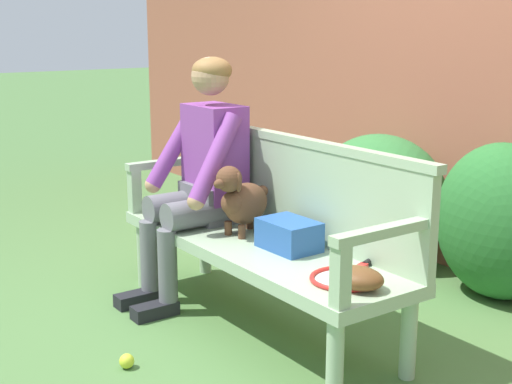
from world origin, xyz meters
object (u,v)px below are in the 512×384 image
Objects in this scene: dog_on_bench at (241,200)px; tennis_ball at (127,361)px; tennis_racket at (347,277)px; baseball_glove at (358,278)px; sports_bag at (289,235)px; person_seated at (201,171)px; garden_bench at (256,253)px.

dog_on_bench is 5.53× the size of tennis_ball.
dog_on_bench is 0.63× the size of tennis_racket.
baseball_glove is (0.90, -0.05, -0.14)m from dog_on_bench.
baseball_glove is at bearing -9.43° from sports_bag.
dog_on_bench is at bearing 160.25° from baseball_glove.
dog_on_bench is at bearing 105.02° from tennis_ball.
baseball_glove is 1.08m from tennis_ball.
tennis_ball is at bearing -128.57° from tennis_racket.
person_seated is at bearing 126.87° from tennis_ball.
baseball_glove is (1.23, -0.02, -0.23)m from person_seated.
garden_bench is 0.58m from person_seated.
garden_bench is at bearing 160.65° from baseball_glove.
tennis_ball is (0.54, -0.71, -0.67)m from person_seated.
tennis_ball is (-0.13, -0.79, -0.47)m from sports_bag.
garden_bench is 0.81m from tennis_ball.
garden_bench is at bearing -179.14° from tennis_racket.
sports_bag is at bearing 18.46° from garden_bench.
tennis_racket is at bearing 1.30° from person_seated.
dog_on_bench is 0.96m from tennis_ball.
tennis_racket is at bearing -0.23° from dog_on_bench.
person_seated is at bearing -178.70° from tennis_racket.
garden_bench is 0.23m from sports_bag.
person_seated is at bearing -178.13° from garden_bench.
tennis_racket is 2.07× the size of sports_bag.
tennis_racket reaches higher than tennis_ball.
tennis_racket is (0.79, -0.00, -0.17)m from dog_on_bench.
tennis_ball is (-0.70, -0.70, -0.44)m from baseball_glove.
garden_bench is at bearing 1.87° from person_seated.
person_seated reaches higher than tennis_racket.
person_seated reaches higher than garden_bench.
tennis_ball is at bearing -53.13° from person_seated.
baseball_glove is at bearing 44.94° from tennis_ball.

